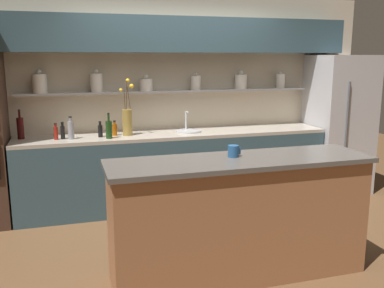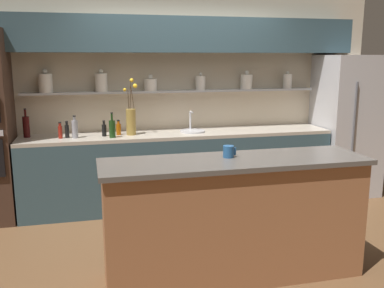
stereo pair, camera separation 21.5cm
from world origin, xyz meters
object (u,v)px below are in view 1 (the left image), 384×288
object	(u,v)px
flower_vase	(127,120)
bottle_sauce_2	(56,132)
refrigerator	(338,124)
coffee_mug	(233,151)
bottle_wine_4	(109,129)
sink_fixture	(188,130)
bottle_sauce_3	(100,130)
bottle_spirit_6	(71,130)
bottle_wine_0	(20,128)
bottle_sauce_5	(63,132)
bottle_sauce_1	(115,129)

from	to	relation	value
flower_vase	bottle_sauce_2	size ratio (longest dim) A/B	3.53
refrigerator	coffee_mug	xyz separation A→B (m)	(-2.26, -1.76, 0.14)
bottle_sauce_2	coffee_mug	bearing A→B (deg)	-50.87
bottle_wine_4	sink_fixture	bearing A→B (deg)	9.18
flower_vase	coffee_mug	world-z (taller)	flower_vase
bottle_sauce_3	bottle_wine_4	size ratio (longest dim) A/B	0.63
bottle_spirit_6	bottle_wine_0	bearing A→B (deg)	161.98
bottle_sauce_2	bottle_sauce_5	xyz separation A→B (m)	(0.07, 0.02, 0.00)
refrigerator	bottle_sauce_5	xyz separation A→B (m)	(-3.61, 0.00, 0.08)
bottle_wine_0	flower_vase	bearing A→B (deg)	-5.83
bottle_wine_0	bottle_sauce_5	world-z (taller)	bottle_wine_0
flower_vase	sink_fixture	bearing A→B (deg)	1.98
refrigerator	bottle_sauce_5	world-z (taller)	refrigerator
refrigerator	flower_vase	xyz separation A→B (m)	(-2.87, 0.02, 0.18)
sink_fixture	bottle_sauce_2	distance (m)	1.56
bottle_wine_0	bottle_sauce_3	distance (m)	0.88
sink_fixture	bottle_sauce_2	xyz separation A→B (m)	(-1.56, -0.06, 0.06)
bottle_wine_0	coffee_mug	bearing A→B (deg)	-46.63
bottle_sauce_3	bottle_sauce_5	bearing A→B (deg)	179.90
bottle_sauce_1	bottle_sauce_5	bearing A→B (deg)	-175.00
bottle_sauce_1	bottle_spirit_6	distance (m)	0.51
flower_vase	bottle_sauce_1	size ratio (longest dim) A/B	3.72
flower_vase	bottle_wine_4	distance (m)	0.28
refrigerator	sink_fixture	distance (m)	2.12
bottle_wine_0	sink_fixture	bearing A→B (deg)	-2.81
bottle_sauce_2	bottle_wine_0	bearing A→B (deg)	157.18
flower_vase	bottle_sauce_5	xyz separation A→B (m)	(-0.73, -0.02, -0.10)
bottle_sauce_1	refrigerator	bearing A→B (deg)	-1.05
bottle_spirit_6	bottle_sauce_1	bearing A→B (deg)	10.06
bottle_wine_4	bottle_sauce_3	bearing A→B (deg)	127.78
flower_vase	bottle_sauce_3	xyz separation A→B (m)	(-0.32, -0.02, -0.11)
refrigerator	bottle_sauce_3	bearing A→B (deg)	179.94
bottle_wine_0	bottle_sauce_3	size ratio (longest dim) A/B	1.81
bottle_sauce_2	bottle_wine_4	world-z (taller)	bottle_wine_4
flower_vase	bottle_sauce_1	distance (m)	0.19
flower_vase	sink_fixture	xyz separation A→B (m)	(0.75, 0.03, -0.16)
sink_fixture	coffee_mug	size ratio (longest dim) A/B	2.82
bottle_wine_0	bottle_spirit_6	xyz separation A→B (m)	(0.54, -0.18, -0.02)
bottle_sauce_3	bottle_spirit_6	size ratio (longest dim) A/B	0.72
bottle_sauce_5	bottle_sauce_3	bearing A→B (deg)	-0.10
bottle_sauce_1	bottle_wine_4	size ratio (longest dim) A/B	0.61
bottle_sauce_5	bottle_spirit_6	size ratio (longest dim) A/B	0.75
refrigerator	flower_vase	bearing A→B (deg)	179.55
bottle_sauce_1	bottle_sauce_3	size ratio (longest dim) A/B	0.96
bottle_wine_0	bottle_sauce_2	size ratio (longest dim) A/B	1.78
bottle_sauce_3	flower_vase	bearing A→B (deg)	3.48
bottle_wine_0	bottle_sauce_5	distance (m)	0.48
refrigerator	bottle_wine_0	xyz separation A→B (m)	(-4.06, 0.14, 0.12)
sink_fixture	bottle_sauce_3	bearing A→B (deg)	-177.58
bottle_sauce_3	bottle_sauce_5	world-z (taller)	bottle_sauce_5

